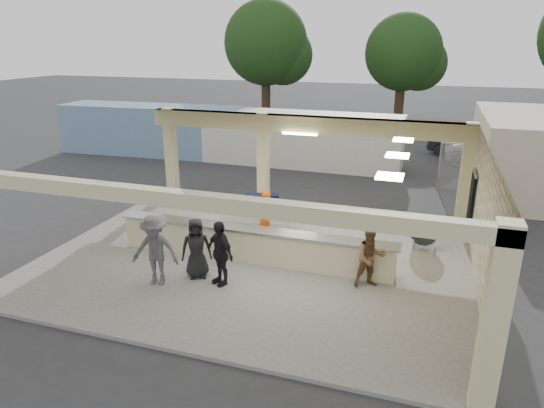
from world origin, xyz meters
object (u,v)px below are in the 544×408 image
(passenger_a, at_px, (370,258))
(container_white, at_px, (281,138))
(luggage_cart, at_px, (258,212))
(car_white_a, at_px, (499,153))
(container_blue, at_px, (152,130))
(drum_fan, at_px, (424,232))
(car_dark, at_px, (466,147))
(passenger_b, at_px, (220,253))
(passenger_d, at_px, (196,248))
(baggage_counter, at_px, (253,245))
(baggage_handler, at_px, (265,216))
(passenger_c, at_px, (155,250))

(passenger_a, bearing_deg, container_white, 89.11)
(passenger_a, bearing_deg, luggage_cart, 119.77)
(car_white_a, distance_m, container_blue, 18.43)
(drum_fan, relative_size, passenger_a, 0.62)
(passenger_a, relative_size, car_white_a, 0.32)
(passenger_a, bearing_deg, drum_fan, 39.09)
(passenger_a, distance_m, car_dark, 16.46)
(passenger_b, distance_m, container_white, 13.47)
(drum_fan, xyz_separation_m, car_white_a, (3.27, 12.03, 0.07))
(luggage_cart, height_order, passenger_d, passenger_d)
(baggage_counter, bearing_deg, baggage_handler, 95.37)
(container_blue, bearing_deg, baggage_handler, -47.74)
(baggage_handler, xyz_separation_m, passenger_c, (-1.74, -3.55, 0.11))
(luggage_cart, relative_size, passenger_d, 1.48)
(car_dark, bearing_deg, container_blue, 140.32)
(car_dark, bearing_deg, passenger_d, -167.05)
(passenger_a, relative_size, passenger_b, 0.92)
(passenger_a, xyz_separation_m, car_dark, (3.01, 16.18, -0.23))
(luggage_cart, bearing_deg, container_blue, 127.16)
(baggage_counter, bearing_deg, car_dark, 67.82)
(passenger_d, bearing_deg, luggage_cart, 54.96)
(car_dark, xyz_separation_m, container_white, (-9.15, -4.00, 0.65))
(passenger_d, bearing_deg, passenger_b, -40.01)
(passenger_a, relative_size, container_blue, 0.16)
(passenger_c, distance_m, container_white, 13.79)
(car_white_a, bearing_deg, baggage_counter, 163.21)
(drum_fan, xyz_separation_m, passenger_b, (-4.94, -3.98, 0.33))
(container_white, relative_size, container_blue, 1.18)
(passenger_d, bearing_deg, passenger_c, -166.57)
(drum_fan, bearing_deg, car_white_a, 86.43)
(drum_fan, bearing_deg, baggage_handler, -156.97)
(drum_fan, distance_m, container_white, 11.86)
(baggage_handler, relative_size, car_dark, 0.41)
(baggage_handler, height_order, passenger_c, passenger_c)
(container_white, bearing_deg, luggage_cart, -76.32)
(car_dark, distance_m, container_white, 10.01)
(container_blue, bearing_deg, car_white_a, 6.12)
(car_white_a, bearing_deg, container_white, 116.48)
(container_blue, bearing_deg, passenger_d, -57.39)
(passenger_c, bearing_deg, baggage_handler, 52.97)
(passenger_a, bearing_deg, baggage_counter, 143.95)
(baggage_counter, relative_size, drum_fan, 8.25)
(passenger_c, height_order, car_dark, passenger_c)
(baggage_counter, xyz_separation_m, passenger_c, (-1.87, -2.08, 0.45))
(baggage_counter, distance_m, car_dark, 16.93)
(luggage_cart, xyz_separation_m, container_blue, (-9.71, 9.55, 0.53))
(luggage_cart, height_order, passenger_a, passenger_a)
(baggage_counter, distance_m, passenger_b, 1.63)
(baggage_counter, height_order, car_white_a, car_white_a)
(luggage_cart, height_order, passenger_c, passenger_c)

